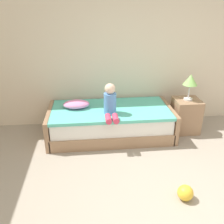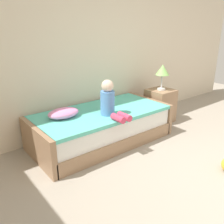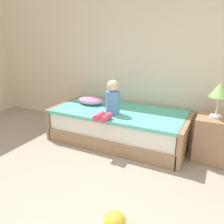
{
  "view_description": "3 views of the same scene",
  "coord_description": "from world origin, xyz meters",
  "px_view_note": "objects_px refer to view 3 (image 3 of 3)",
  "views": [
    {
      "loc": [
        -0.94,
        -1.77,
        2.15
      ],
      "look_at": [
        -0.58,
        1.75,
        0.55
      ],
      "focal_mm": 39.24,
      "sensor_mm": 36.0,
      "label": 1
    },
    {
      "loc": [
        -2.54,
        -0.72,
        1.69
      ],
      "look_at": [
        -0.58,
        1.75,
        0.55
      ],
      "focal_mm": 38.41,
      "sensor_mm": 36.0,
      "label": 2
    },
    {
      "loc": [
        0.82,
        -1.02,
        1.59
      ],
      "look_at": [
        -0.58,
        1.75,
        0.55
      ],
      "focal_mm": 36.42,
      "sensor_mm": 36.0,
      "label": 3
    }
  ],
  "objects_px": {
    "nightstand": "(212,139)",
    "pillow": "(91,100)",
    "child_figure": "(111,101)",
    "toy_ball": "(115,222)",
    "table_lamp": "(220,92)",
    "bed": "(119,126)"
  },
  "relations": [
    {
      "from": "nightstand",
      "to": "toy_ball",
      "type": "xyz_separation_m",
      "value": [
        -0.62,
        -1.66,
        -0.21
      ]
    },
    {
      "from": "table_lamp",
      "to": "child_figure",
      "type": "bearing_deg",
      "value": -169.85
    },
    {
      "from": "table_lamp",
      "to": "toy_ball",
      "type": "bearing_deg",
      "value": -110.6
    },
    {
      "from": "table_lamp",
      "to": "pillow",
      "type": "xyz_separation_m",
      "value": [
        -1.92,
        0.08,
        -0.37
      ]
    },
    {
      "from": "table_lamp",
      "to": "toy_ball",
      "type": "height_order",
      "value": "table_lamp"
    },
    {
      "from": "bed",
      "to": "pillow",
      "type": "xyz_separation_m",
      "value": [
        -0.57,
        0.1,
        0.32
      ]
    },
    {
      "from": "toy_ball",
      "to": "pillow",
      "type": "bearing_deg",
      "value": 126.75
    },
    {
      "from": "nightstand",
      "to": "pillow",
      "type": "xyz_separation_m",
      "value": [
        -1.92,
        0.08,
        0.26
      ]
    },
    {
      "from": "table_lamp",
      "to": "pillow",
      "type": "relative_size",
      "value": 1.02
    },
    {
      "from": "nightstand",
      "to": "pillow",
      "type": "bearing_deg",
      "value": 177.54
    },
    {
      "from": "bed",
      "to": "toy_ball",
      "type": "relative_size",
      "value": 11.14
    },
    {
      "from": "pillow",
      "to": "toy_ball",
      "type": "relative_size",
      "value": 2.32
    },
    {
      "from": "nightstand",
      "to": "bed",
      "type": "bearing_deg",
      "value": -179.26
    },
    {
      "from": "bed",
      "to": "table_lamp",
      "type": "distance_m",
      "value": 1.52
    },
    {
      "from": "child_figure",
      "to": "toy_ball",
      "type": "distance_m",
      "value": 1.71
    },
    {
      "from": "child_figure",
      "to": "toy_ball",
      "type": "relative_size",
      "value": 2.69
    },
    {
      "from": "toy_ball",
      "to": "table_lamp",
      "type": "bearing_deg",
      "value": 69.4
    },
    {
      "from": "child_figure",
      "to": "pillow",
      "type": "relative_size",
      "value": 1.16
    },
    {
      "from": "bed",
      "to": "nightstand",
      "type": "height_order",
      "value": "nightstand"
    },
    {
      "from": "child_figure",
      "to": "pillow",
      "type": "height_order",
      "value": "child_figure"
    },
    {
      "from": "nightstand",
      "to": "child_figure",
      "type": "xyz_separation_m",
      "value": [
        -1.37,
        -0.25,
        0.4
      ]
    },
    {
      "from": "table_lamp",
      "to": "toy_ball",
      "type": "relative_size",
      "value": 2.38
    }
  ]
}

